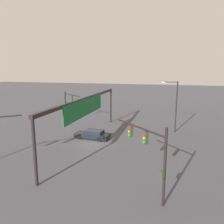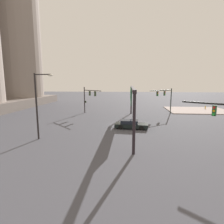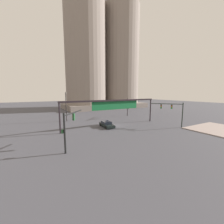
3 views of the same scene
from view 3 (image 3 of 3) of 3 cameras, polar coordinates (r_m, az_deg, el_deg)
The scene contains 8 objects.
ground_plane at distance 32.60m, azimuth -0.37°, elevation -5.40°, with size 209.17×209.17×0.00m, color #45454D.
traffic_signal_near_corner at distance 44.11m, azimuth 5.93°, elevation 3.00°, with size 4.63×4.42×5.65m.
traffic_signal_opposite_side at distance 19.26m, azimuth -16.87°, elevation -4.54°, with size 4.00×4.65×5.03m.
traffic_signal_cross_street at distance 33.33m, azimuth 23.18°, elevation 1.04°, with size 4.36×5.06×5.36m.
streetlamp_curved_arm at distance 38.33m, azimuth -17.94°, elevation 2.90°, with size 0.58×2.37×7.58m.
overhead_sign_gantry at distance 31.27m, azimuth 0.88°, elevation 3.21°, with size 22.89×0.43×5.91m.
highrise_twin_tower at distance 72.46m, azimuth -3.02°, elevation 21.13°, with size 38.65×19.80×48.76m.
sedan_car_approaching at distance 31.11m, azimuth -2.14°, elevation -4.96°, with size 2.23×4.82×1.21m.
Camera 3 is at (-15.77, -27.55, 7.44)m, focal length 22.78 mm.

